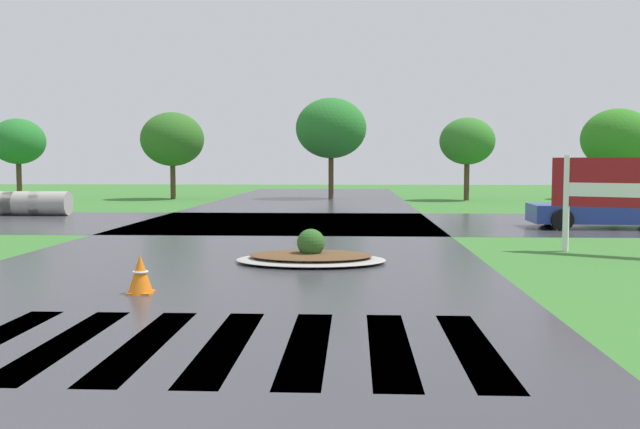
# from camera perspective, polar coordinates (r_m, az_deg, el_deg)

# --- Properties ---
(asphalt_roadway) EXTENTS (9.86, 80.00, 0.01)m
(asphalt_roadway) POSITION_cam_1_polar(r_m,az_deg,el_deg) (14.28, -6.58, -3.87)
(asphalt_roadway) COLOR #35353A
(asphalt_roadway) RESTS_ON ground
(asphalt_cross_road) EXTENTS (90.00, 8.87, 0.01)m
(asphalt_cross_road) POSITION_cam_1_polar(r_m,az_deg,el_deg) (23.78, -2.81, -0.63)
(asphalt_cross_road) COLOR #35353A
(asphalt_cross_road) RESTS_ON ground
(crosswalk_stripes) EXTENTS (7.65, 3.20, 0.01)m
(crosswalk_stripes) POSITION_cam_1_polar(r_m,az_deg,el_deg) (8.21, -13.85, -10.01)
(crosswalk_stripes) COLOR white
(crosswalk_stripes) RESTS_ON ground
(estate_billboard) EXTENTS (2.61, 1.45, 2.16)m
(estate_billboard) POSITION_cam_1_polar(r_m,az_deg,el_deg) (16.70, 23.01, 2.00)
(estate_billboard) COLOR white
(estate_billboard) RESTS_ON ground
(median_island) EXTENTS (3.00, 2.09, 0.68)m
(median_island) POSITION_cam_1_polar(r_m,az_deg,el_deg) (14.23, -0.73, -3.36)
(median_island) COLOR #9E9B93
(median_island) RESTS_ON ground
(car_dark_suv) EXTENTS (4.59, 2.14, 1.15)m
(car_dark_suv) POSITION_cam_1_polar(r_m,az_deg,el_deg) (23.35, 21.92, 0.31)
(car_dark_suv) COLOR navy
(car_dark_suv) RESTS_ON ground
(drainage_pipe_stack) EXTENTS (3.48, 0.94, 0.91)m
(drainage_pipe_stack) POSITION_cam_1_polar(r_m,az_deg,el_deg) (29.20, -22.65, 0.84)
(drainage_pipe_stack) COLOR #9E9B93
(drainage_pipe_stack) RESTS_ON ground
(traffic_cone) EXTENTS (0.39, 0.39, 0.61)m
(traffic_cone) POSITION_cam_1_polar(r_m,az_deg,el_deg) (11.23, -14.21, -4.68)
(traffic_cone) COLOR orange
(traffic_cone) RESTS_ON ground
(background_treeline) EXTENTS (36.00, 4.81, 5.54)m
(background_treeline) POSITION_cam_1_polar(r_m,az_deg,el_deg) (38.85, 2.81, 6.26)
(background_treeline) COLOR #4C3823
(background_treeline) RESTS_ON ground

